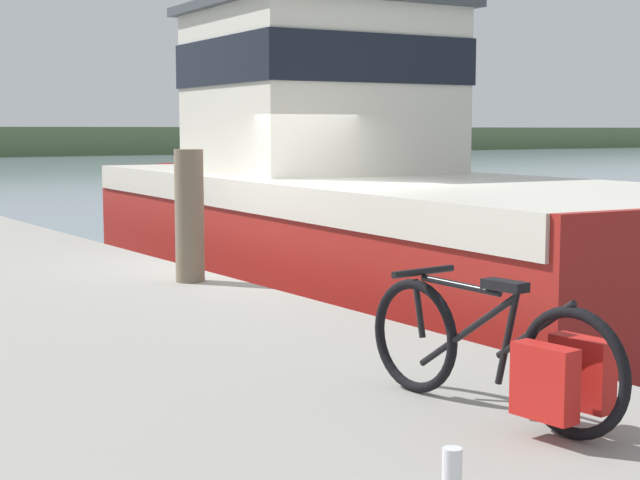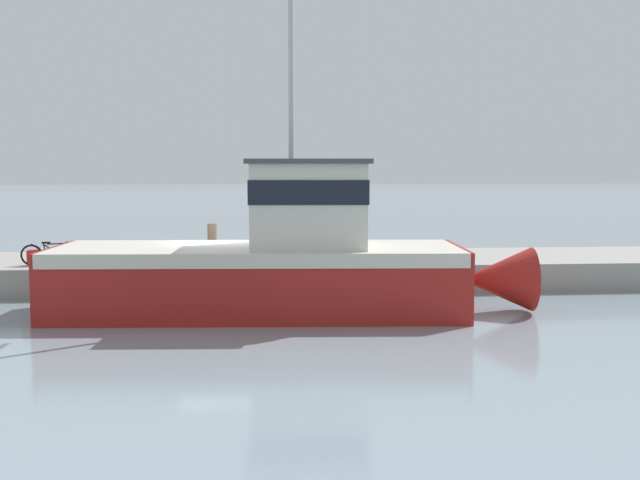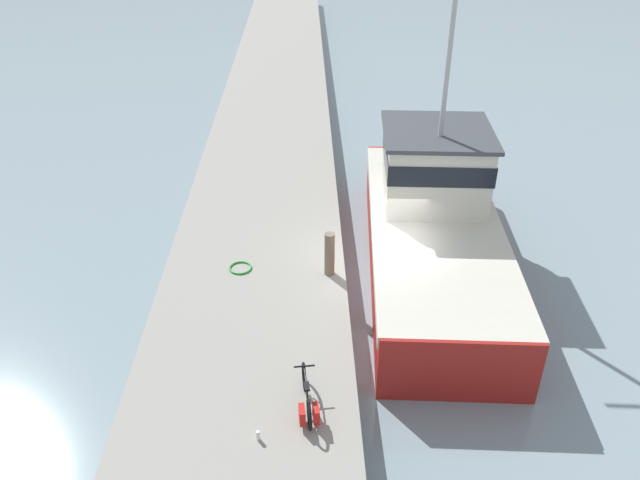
{
  "view_description": "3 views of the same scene",
  "coord_description": "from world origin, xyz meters",
  "views": [
    {
      "loc": [
        -5.59,
        -8.89,
        2.32
      ],
      "look_at": [
        -0.04,
        -0.4,
        1.18
      ],
      "focal_mm": 55.0,
      "sensor_mm": 36.0,
      "label": 1
    },
    {
      "loc": [
        22.1,
        0.62,
        3.77
      ],
      "look_at": [
        0.21,
        2.59,
        1.78
      ],
      "focal_mm": 45.0,
      "sensor_mm": 36.0,
      "label": 2
    },
    {
      "loc": [
        -2.14,
        -14.45,
        10.63
      ],
      "look_at": [
        -1.78,
        0.82,
        1.18
      ],
      "focal_mm": 35.0,
      "sensor_mm": 36.0,
      "label": 3
    }
  ],
  "objects": [
    {
      "name": "dock_pier",
      "position": [
        -3.61,
        0.0,
        0.44
      ],
      "size": [
        5.0,
        80.0,
        0.87
      ],
      "primitive_type": "cube",
      "color": "gray",
      "rests_on": "ground_plane"
    },
    {
      "name": "water_bottle_on_curb",
      "position": [
        -3.15,
        -6.09,
        0.98
      ],
      "size": [
        0.08,
        0.08,
        0.22
      ],
      "primitive_type": "cylinder",
      "color": "silver",
      "rests_on": "dock_pier"
    },
    {
      "name": "fishing_boat_main",
      "position": [
        1.57,
        1.43,
        1.42
      ],
      "size": [
        4.36,
        12.52,
        9.28
      ],
      "rotation": [
        0.0,
        0.0,
        -0.07
      ],
      "color": "maroon",
      "rests_on": "ground_plane"
    },
    {
      "name": "hose_coil",
      "position": [
        -4.01,
        -0.14,
        0.9
      ],
      "size": [
        0.64,
        0.64,
        0.05
      ],
      "primitive_type": "torus",
      "color": "green",
      "rests_on": "dock_pier"
    },
    {
      "name": "ground_plane",
      "position": [
        0.0,
        0.0,
        0.0
      ],
      "size": [
        320.0,
        320.0,
        0.0
      ],
      "primitive_type": "plane",
      "color": "gray"
    },
    {
      "name": "bicycle_touring",
      "position": [
        -2.18,
        -5.41,
        1.19
      ],
      "size": [
        0.52,
        1.69,
        0.7
      ],
      "rotation": [
        0.0,
        0.0,
        0.09
      ],
      "color": "black",
      "rests_on": "dock_pier"
    },
    {
      "name": "mooring_post",
      "position": [
        -1.55,
        -0.43,
        1.51
      ],
      "size": [
        0.28,
        0.28,
        1.26
      ],
      "primitive_type": "cylinder",
      "color": "#756651",
      "rests_on": "dock_pier"
    }
  ]
}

